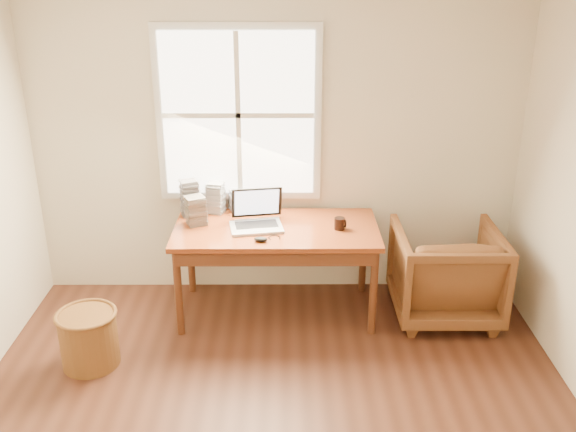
# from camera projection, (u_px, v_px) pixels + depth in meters

# --- Properties ---
(room_shell) EXTENTS (4.04, 4.54, 2.64)m
(room_shell) POSITION_uv_depth(u_px,v_px,m) (267.00, 251.00, 3.29)
(room_shell) COLOR #4F291B
(room_shell) RESTS_ON ground
(desk) EXTENTS (1.60, 0.80, 0.04)m
(desk) POSITION_uv_depth(u_px,v_px,m) (276.00, 229.00, 5.03)
(desk) COLOR brown
(desk) RESTS_ON room_shell
(armchair) EXTENTS (0.81, 0.83, 0.76)m
(armchair) POSITION_uv_depth(u_px,v_px,m) (446.00, 273.00, 5.11)
(armchair) COLOR brown
(armchair) RESTS_ON room_shell
(wicker_stool) EXTENTS (0.50, 0.50, 0.40)m
(wicker_stool) POSITION_uv_depth(u_px,v_px,m) (89.00, 339.00, 4.55)
(wicker_stool) COLOR brown
(wicker_stool) RESTS_ON room_shell
(laptop) EXTENTS (0.43, 0.45, 0.28)m
(laptop) POSITION_uv_depth(u_px,v_px,m) (256.00, 212.00, 4.94)
(laptop) COLOR #BABDC1
(laptop) RESTS_ON desk
(mouse) EXTENTS (0.11, 0.08, 0.03)m
(mouse) POSITION_uv_depth(u_px,v_px,m) (261.00, 239.00, 4.77)
(mouse) COLOR black
(mouse) RESTS_ON desk
(coffee_mug) EXTENTS (0.11, 0.11, 0.09)m
(coffee_mug) POSITION_uv_depth(u_px,v_px,m) (339.00, 224.00, 4.97)
(coffee_mug) COLOR black
(coffee_mug) RESTS_ON desk
(cd_stack_a) EXTENTS (0.16, 0.15, 0.26)m
(cd_stack_a) POSITION_uv_depth(u_px,v_px,m) (216.00, 198.00, 5.26)
(cd_stack_a) COLOR silver
(cd_stack_a) RESTS_ON desk
(cd_stack_b) EXTENTS (0.19, 0.18, 0.23)m
(cd_stack_b) POSITION_uv_depth(u_px,v_px,m) (196.00, 211.00, 5.04)
(cd_stack_b) COLOR #2A2A30
(cd_stack_b) RESTS_ON desk
(cd_stack_c) EXTENTS (0.17, 0.16, 0.30)m
(cd_stack_c) POSITION_uv_depth(u_px,v_px,m) (190.00, 198.00, 5.20)
(cd_stack_c) COLOR gray
(cd_stack_c) RESTS_ON desk
(cd_stack_d) EXTENTS (0.17, 0.16, 0.18)m
(cd_stack_d) POSITION_uv_depth(u_px,v_px,m) (239.00, 200.00, 5.32)
(cd_stack_d) COLOR #B0B4BB
(cd_stack_d) RESTS_ON desk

